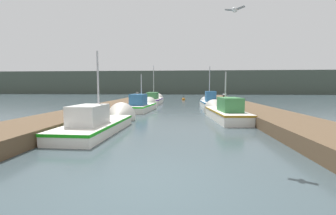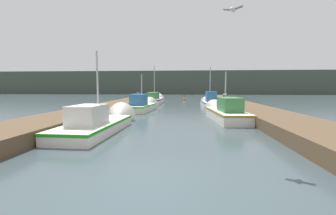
# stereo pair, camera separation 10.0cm
# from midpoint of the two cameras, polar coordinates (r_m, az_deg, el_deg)

# --- Properties ---
(ground_plane) EXTENTS (200.00, 200.00, 0.00)m
(ground_plane) POSITION_cam_midpoint_polar(r_m,az_deg,el_deg) (4.91, -5.33, -18.69)
(ground_plane) COLOR #38474C
(dock_left) EXTENTS (2.80, 40.00, 0.54)m
(dock_left) POSITION_cam_midpoint_polar(r_m,az_deg,el_deg) (21.45, -12.88, 0.56)
(dock_left) COLOR brown
(dock_left) RESTS_ON ground_plane
(dock_right) EXTENTS (2.80, 40.00, 0.54)m
(dock_right) POSITION_cam_midpoint_polar(r_m,az_deg,el_deg) (21.05, 17.49, 0.36)
(dock_right) COLOR brown
(dock_right) RESTS_ON ground_plane
(distant_shore_ridge) EXTENTS (120.00, 16.00, 6.28)m
(distant_shore_ridge) POSITION_cam_midpoint_polar(r_m,az_deg,el_deg) (68.06, 3.69, 6.25)
(distant_shore_ridge) COLOR #424C42
(distant_shore_ridge) RESTS_ON ground_plane
(fishing_boat_0) EXTENTS (1.95, 6.23, 4.17)m
(fishing_boat_0) POSITION_cam_midpoint_polar(r_m,az_deg,el_deg) (11.07, -16.22, -3.46)
(fishing_boat_0) COLOR silver
(fishing_boat_0) RESTS_ON ground_plane
(fishing_boat_1) EXTENTS (2.09, 6.11, 3.37)m
(fishing_boat_1) POSITION_cam_midpoint_polar(r_m,az_deg,el_deg) (14.42, 13.85, -1.06)
(fishing_boat_1) COLOR silver
(fishing_boat_1) RESTS_ON ground_plane
(fishing_boat_2) EXTENTS (2.02, 5.30, 3.52)m
(fishing_boat_2) POSITION_cam_midpoint_polar(r_m,az_deg,el_deg) (18.98, -6.74, 0.51)
(fishing_boat_2) COLOR silver
(fishing_boat_2) RESTS_ON ground_plane
(fishing_boat_3) EXTENTS (1.63, 4.46, 4.36)m
(fishing_boat_3) POSITION_cam_midpoint_polar(r_m,az_deg,el_deg) (22.50, 10.23, 1.27)
(fishing_boat_3) COLOR silver
(fishing_boat_3) RESTS_ON ground_plane
(fishing_boat_4) EXTENTS (1.80, 6.36, 4.99)m
(fishing_boat_4) POSITION_cam_midpoint_polar(r_m,az_deg,el_deg) (27.22, -3.61, 2.01)
(fishing_boat_4) COLOR silver
(fishing_boat_4) RESTS_ON ground_plane
(mooring_piling_0) EXTENTS (0.28, 0.28, 1.40)m
(mooring_piling_0) POSITION_cam_midpoint_polar(r_m,az_deg,el_deg) (23.92, -7.87, 2.17)
(mooring_piling_0) COLOR #473523
(mooring_piling_0) RESTS_ON ground_plane
(mooring_piling_1) EXTENTS (0.31, 0.31, 1.33)m
(mooring_piling_1) POSITION_cam_midpoint_polar(r_m,az_deg,el_deg) (20.00, 13.96, 1.35)
(mooring_piling_1) COLOR #473523
(mooring_piling_1) RESTS_ON ground_plane
(mooring_piling_2) EXTENTS (0.29, 0.29, 1.02)m
(mooring_piling_2) POSITION_cam_midpoint_polar(r_m,az_deg,el_deg) (24.74, -7.26, 1.83)
(mooring_piling_2) COLOR #473523
(mooring_piling_2) RESTS_ON ground_plane
(mooring_piling_3) EXTENTS (0.34, 0.34, 1.36)m
(mooring_piling_3) POSITION_cam_midpoint_polar(r_m,az_deg,el_deg) (20.59, 13.99, 1.50)
(mooring_piling_3) COLOR #473523
(mooring_piling_3) RESTS_ON ground_plane
(channel_buoy) EXTENTS (0.47, 0.47, 0.97)m
(channel_buoy) POSITION_cam_midpoint_polar(r_m,az_deg,el_deg) (33.26, 3.87, 2.09)
(channel_buoy) COLOR #BF6513
(channel_buoy) RESTS_ON ground_plane
(seagull_lead) EXTENTS (0.54, 0.37, 0.12)m
(seagull_lead) POSITION_cam_midpoint_polar(r_m,az_deg,el_deg) (7.11, 16.17, 22.75)
(seagull_lead) COLOR white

